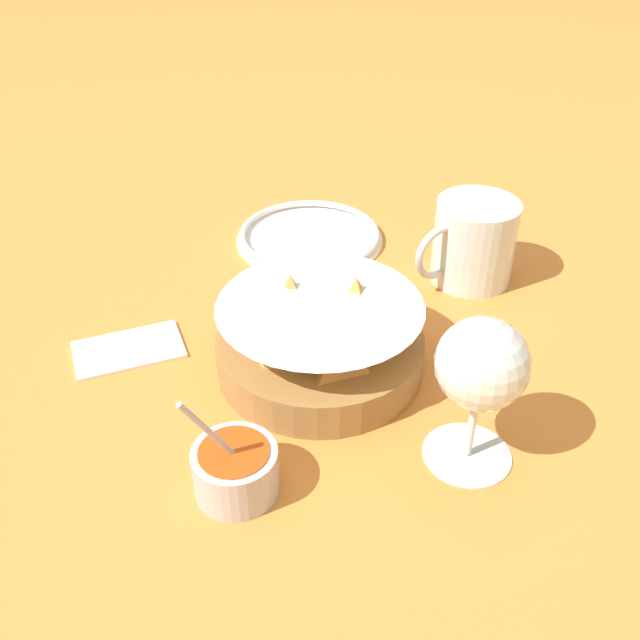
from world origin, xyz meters
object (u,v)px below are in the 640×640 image
object	(u,v)px
sauce_cup	(235,469)
wine_glass	(481,369)
beer_mug	(473,244)
food_basket	(320,340)
side_plate	(310,236)

from	to	relation	value
sauce_cup	wine_glass	xyz separation A→B (m)	(-0.19, 0.07, 0.07)
sauce_cup	beer_mug	world-z (taller)	sauce_cup
food_basket	beer_mug	world-z (taller)	beer_mug
sauce_cup	beer_mug	xyz separation A→B (m)	(-0.38, -0.15, 0.02)
sauce_cup	side_plate	xyz separation A→B (m)	(-0.27, -0.32, -0.02)
sauce_cup	food_basket	bearing A→B (deg)	-145.67
wine_glass	food_basket	bearing A→B (deg)	-75.13
food_basket	beer_mug	size ratio (longest dim) A/B	1.53
food_basket	beer_mug	xyz separation A→B (m)	(-0.24, -0.05, 0.01)
sauce_cup	wine_glass	size ratio (longest dim) A/B	0.81
wine_glass	beer_mug	distance (m)	0.30
sauce_cup	side_plate	size ratio (longest dim) A/B	0.60
food_basket	sauce_cup	distance (m)	0.17
sauce_cup	side_plate	bearing A→B (deg)	-129.73
beer_mug	side_plate	world-z (taller)	beer_mug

